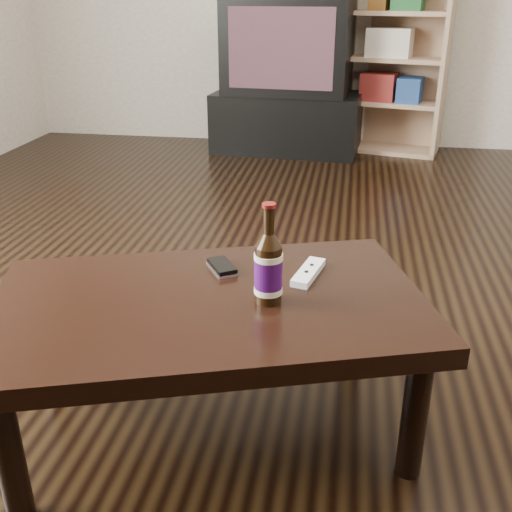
# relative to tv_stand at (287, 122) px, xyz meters

# --- Properties ---
(floor) EXTENTS (5.00, 6.00, 0.01)m
(floor) POSITION_rel_tv_stand_xyz_m (0.49, -2.71, -0.21)
(floor) COLOR black
(floor) RESTS_ON ground
(tv_stand) EXTENTS (1.08, 0.61, 0.42)m
(tv_stand) POSITION_rel_tv_stand_xyz_m (0.00, 0.00, 0.00)
(tv_stand) COLOR black
(tv_stand) RESTS_ON floor
(tv) EXTENTS (0.90, 0.60, 0.64)m
(tv) POSITION_rel_tv_stand_xyz_m (-0.00, -0.00, 0.53)
(tv) COLOR black
(tv) RESTS_ON tv_stand
(bookshelf) EXTENTS (0.75, 0.47, 1.29)m
(bookshelf) POSITION_rel_tv_stand_xyz_m (0.74, 0.14, 0.47)
(bookshelf) COLOR tan
(bookshelf) RESTS_ON floor
(coffee_table) EXTENTS (1.20, 0.91, 0.40)m
(coffee_table) POSITION_rel_tv_stand_xyz_m (0.15, -3.08, 0.14)
(coffee_table) COLOR black
(coffee_table) RESTS_ON floor
(beer_bottle) EXTENTS (0.08, 0.08, 0.25)m
(beer_bottle) POSITION_rel_tv_stand_xyz_m (0.30, -3.07, 0.28)
(beer_bottle) COLOR black
(beer_bottle) RESTS_ON coffee_table
(phone) EXTENTS (0.10, 0.12, 0.02)m
(phone) POSITION_rel_tv_stand_xyz_m (0.15, -2.91, 0.20)
(phone) COLOR #BEBDC0
(phone) RESTS_ON coffee_table
(remote) EXTENTS (0.08, 0.17, 0.02)m
(remote) POSITION_rel_tv_stand_xyz_m (0.38, -2.91, 0.20)
(remote) COLOR white
(remote) RESTS_ON coffee_table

